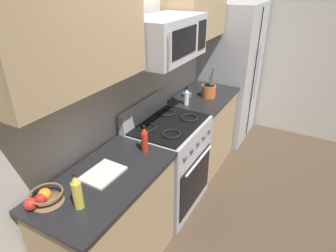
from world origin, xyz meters
TOP-DOWN VIEW (x-y plane):
  - ground_plane at (0.00, 0.00)m, footprint 16.00×16.00m
  - wall_back at (0.00, 1.04)m, footprint 8.00×0.10m
  - counter_left at (-0.92, 0.67)m, footprint 1.05×0.58m
  - range_oven at (-0.00, 0.68)m, footprint 0.76×0.63m
  - counter_right at (0.85, 0.67)m, footprint 0.92×0.58m
  - refrigerator at (1.77, 0.66)m, footprint 0.88×0.69m
  - wall_right at (2.30, 0.00)m, footprint 0.10×8.00m
  - microwave at (-0.00, 0.70)m, footprint 0.77×0.44m
  - upper_cabinets_left at (-0.92, 0.82)m, footprint 1.04×0.34m
  - upper_cabinets_right at (0.85, 0.82)m, footprint 0.91×0.34m
  - utensil_crock at (0.83, 0.61)m, footprint 0.16×0.16m
  - fruit_basket at (-1.27, 0.83)m, footprint 0.20×0.20m
  - apple_loose at (-1.36, 0.86)m, footprint 0.08×0.08m
  - cutting_board at (-0.89, 0.71)m, footprint 0.29×0.22m
  - bottle_vinegar at (0.51, 0.74)m, footprint 0.06×0.06m
  - bottle_oil at (-1.21, 0.63)m, footprint 0.06×0.06m
  - bottle_hot_sauce at (-0.49, 0.62)m, footprint 0.05×0.05m
  - prep_bowl at (0.74, 0.84)m, footprint 0.11×0.11m

SIDE VIEW (x-z plane):
  - ground_plane at x=0.00m, z-range 0.00..0.00m
  - counter_left at x=-0.92m, z-range 0.00..0.91m
  - counter_right at x=0.85m, z-range 0.00..0.91m
  - range_oven at x=0.00m, z-range -0.07..1.02m
  - cutting_board at x=-0.89m, z-range 0.91..0.93m
  - refrigerator at x=1.77m, z-range 0.00..1.86m
  - prep_bowl at x=0.74m, z-range 0.91..0.95m
  - apple_loose at x=-1.36m, z-range 0.91..0.99m
  - fruit_basket at x=-1.27m, z-range 0.90..1.00m
  - utensil_crock at x=0.83m, z-range 0.81..1.16m
  - bottle_vinegar at x=0.51m, z-range 0.90..1.10m
  - bottle_hot_sauce at x=-0.49m, z-range 0.90..1.13m
  - bottle_oil at x=-1.21m, z-range 0.90..1.15m
  - wall_back at x=0.00m, z-range 0.00..2.60m
  - wall_right at x=2.30m, z-range 0.00..2.60m
  - microwave at x=0.00m, z-range 1.53..1.87m
  - upper_cabinets_left at x=-0.92m, z-range 1.55..2.22m
  - upper_cabinets_right at x=0.85m, z-range 1.55..2.22m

